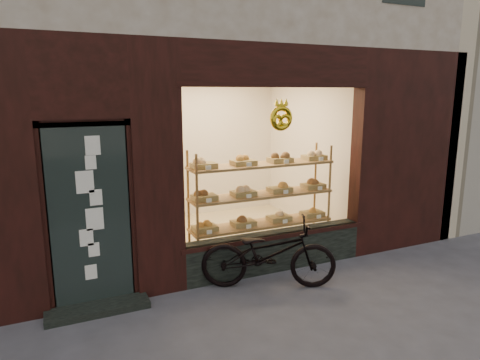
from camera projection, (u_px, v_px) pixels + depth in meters
name	position (u px, v px, depth m)	size (l,w,h in m)	color
ground	(342.00, 359.00, 4.06)	(90.00, 90.00, 0.00)	#3F3F43
display_shelf	(262.00, 204.00, 6.34)	(2.20, 0.45, 1.70)	brown
bicycle	(269.00, 254.00, 5.48)	(0.60, 1.73, 0.91)	black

